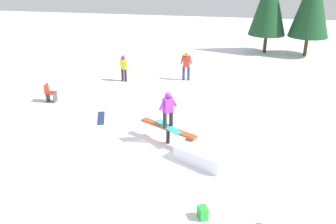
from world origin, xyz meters
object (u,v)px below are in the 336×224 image
Objects in this scene: loose_snowboard_navy at (101,118)px; backpack_on_snow at (203,213)px; main_rider_on_rail at (168,110)px; bystander_red at (186,65)px; rail_feature at (168,129)px; bystander_yellow at (124,67)px; pine_tree_near at (312,1)px; pine_tree_far at (269,1)px; folding_chair at (50,93)px.

loose_snowboard_navy is 7.52m from backpack_on_snow.
main_rider_on_rail reaches higher than bystander_red.
bystander_yellow is (3.69, -6.72, 0.25)m from rail_feature.
loose_snowboard_navy is at bearing -166.58° from backpack_on_snow.
rail_feature is 16.17m from pine_tree_near.
backpack_on_snow is at bearing 82.30° from pine_tree_far.
pine_tree_near is at bearing -51.51° from folding_chair.
folding_chair is 0.15× the size of pine_tree_near.
bystander_red is 6.52m from loose_snowboard_navy.
pine_tree_far reaches higher than rail_feature.
bystander_red is at bearing 43.21° from pine_tree_near.
pine_tree_far reaches higher than bystander_yellow.
folding_chair reaches higher than backpack_on_snow.
rail_feature is 6.74× the size of backpack_on_snow.
folding_chair reaches higher than loose_snowboard_navy.
bystander_yellow is 4.43m from folding_chair.
pine_tree_near is at bearing 36.04° from bystander_red.
rail_feature is at bearing -136.02° from loose_snowboard_navy.
pine_tree_near is (-10.57, -7.59, 2.81)m from bystander_yellow.
backpack_on_snow is 0.06× the size of pine_tree_far.
pine_tree_far reaches higher than backpack_on_snow.
loose_snowboard_navy is (3.21, -1.69, -1.31)m from main_rider_on_rail.
backpack_on_snow is at bearing 157.91° from main_rider_on_rail.
bystander_red reaches higher than folding_chair.
bystander_red is 0.27× the size of pine_tree_far.
pine_tree_near is (-5.20, -18.33, 3.45)m from backpack_on_snow.
folding_chair reaches higher than rail_feature.
bystander_red is (0.38, -7.49, 0.32)m from rail_feature.
folding_chair is (2.51, 3.63, -0.39)m from bystander_yellow.
rail_feature is 1.66× the size of loose_snowboard_navy.
pine_tree_far is (-4.58, -7.21, 2.62)m from bystander_red.
bystander_red is 7.32m from folding_chair.
pine_tree_far is at bearing -8.30° from pine_tree_near.
folding_chair is at bearing 3.13° from rail_feature.
bystander_red is at bearing -41.86° from main_rider_on_rail.
loose_snowboard_navy is (-0.47, 5.03, -0.80)m from bystander_yellow.
pine_tree_far is (-7.42, -13.01, 3.48)m from loose_snowboard_navy.
folding_chair is (6.20, -3.09, -0.91)m from main_rider_on_rail.
bystander_red is at bearing 162.95° from backpack_on_snow.
bystander_yellow reaches higher than backpack_on_snow.
folding_chair is (5.83, 4.40, -0.46)m from bystander_red.
loose_snowboard_navy is at bearing 1.88° from rail_feature.
rail_feature is at bearing 175.49° from backpack_on_snow.
rail_feature is 7.51m from bystander_red.
bystander_yellow is at bearing 45.30° from pine_tree_far.
bystander_yellow is at bearing -12.89° from loose_snowboard_navy.
backpack_on_snow is at bearing -87.06° from bystander_red.
main_rider_on_rail reaches higher than folding_chair.
loose_snowboard_navy is at bearing -117.25° from folding_chair.
main_rider_on_rail is 15.44m from pine_tree_far.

